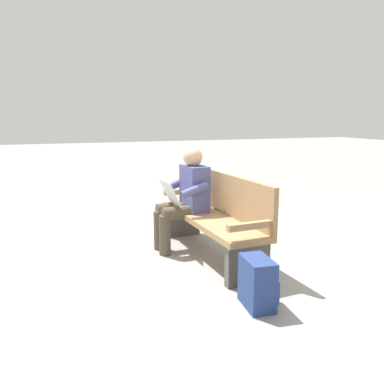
{
  "coord_description": "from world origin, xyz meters",
  "views": [
    {
      "loc": [
        -3.67,
        1.65,
        1.51
      ],
      "look_at": [
        0.16,
        0.15,
        0.7
      ],
      "focal_mm": 35.72,
      "sensor_mm": 36.0,
      "label": 1
    }
  ],
  "objects": [
    {
      "name": "bench_near",
      "position": [
        0.0,
        -0.07,
        0.46
      ],
      "size": [
        1.81,
        0.52,
        0.9
      ],
      "rotation": [
        0.0,
        0.0,
        0.02
      ],
      "color": "#9E7A51",
      "rests_on": "ground"
    },
    {
      "name": "backpack",
      "position": [
        -1.2,
        0.11,
        0.2
      ],
      "size": [
        0.36,
        0.28,
        0.41
      ],
      "rotation": [
        0.0,
        0.0,
        3.01
      ],
      "color": "navy",
      "rests_on": "ground"
    },
    {
      "name": "ground_plane",
      "position": [
        0.0,
        0.0,
        0.0
      ],
      "size": [
        40.0,
        40.0,
        0.0
      ],
      "primitive_type": "plane",
      "color": "gray"
    },
    {
      "name": "person_seated",
      "position": [
        0.31,
        0.17,
        0.63
      ],
      "size": [
        0.58,
        0.58,
        1.18
      ],
      "rotation": [
        0.0,
        0.0,
        0.02
      ],
      "color": "#474C84",
      "rests_on": "ground"
    }
  ]
}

